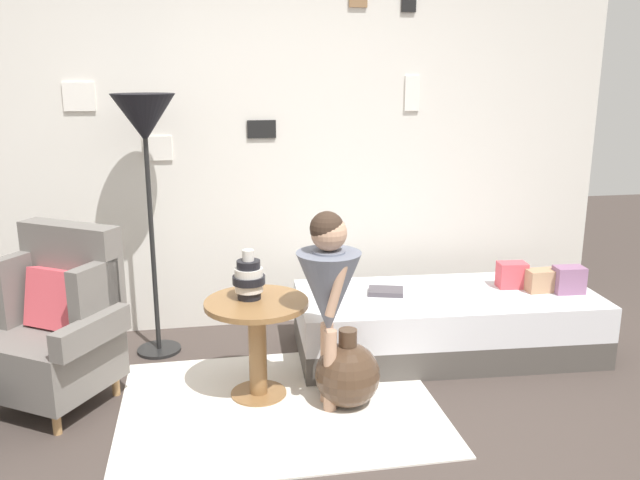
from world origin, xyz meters
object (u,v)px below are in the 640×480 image
(armchair, at_px, (56,325))
(side_table, at_px, (257,328))
(floor_lamp, at_px, (145,131))
(demijohn_near, at_px, (347,374))
(vase_striped, at_px, (249,279))
(book_on_daybed, at_px, (386,291))
(person_child, at_px, (329,286))
(daybed, at_px, (446,323))

(armchair, xyz_separation_m, side_table, (1.08, -0.15, -0.03))
(floor_lamp, height_order, demijohn_near, floor_lamp)
(vase_striped, distance_m, book_on_daybed, 1.02)
(side_table, relative_size, vase_striped, 2.06)
(vase_striped, relative_size, book_on_daybed, 1.25)
(demijohn_near, bearing_deg, book_on_daybed, 58.63)
(armchair, distance_m, side_table, 1.09)
(armchair, relative_size, person_child, 0.89)
(daybed, relative_size, demijohn_near, 4.40)
(armchair, relative_size, vase_striped, 3.51)
(floor_lamp, bearing_deg, person_child, -43.99)
(armchair, distance_m, vase_striped, 1.08)
(daybed, relative_size, floor_lamp, 1.18)
(daybed, relative_size, person_child, 1.78)
(armchair, bearing_deg, demijohn_near, -12.59)
(side_table, bearing_deg, book_on_daybed, 27.60)
(vase_striped, xyz_separation_m, floor_lamp, (-0.55, 0.68, 0.75))
(vase_striped, bearing_deg, side_table, -52.65)
(floor_lamp, relative_size, book_on_daybed, 7.48)
(person_child, bearing_deg, vase_striped, 149.02)
(armchair, height_order, demijohn_near, armchair)
(vase_striped, relative_size, demijohn_near, 0.63)
(armchair, distance_m, daybed, 2.35)
(vase_striped, xyz_separation_m, book_on_daybed, (0.89, 0.40, -0.27))
(side_table, distance_m, person_child, 0.50)
(floor_lamp, xyz_separation_m, person_child, (0.95, -0.92, -0.74))
(side_table, height_order, floor_lamp, floor_lamp)
(side_table, xyz_separation_m, demijohn_near, (0.47, -0.19, -0.22))
(vase_striped, xyz_separation_m, person_child, (0.40, -0.24, 0.01))
(book_on_daybed, relative_size, demijohn_near, 0.50)
(floor_lamp, bearing_deg, demijohn_near, -40.94)
(book_on_daybed, bearing_deg, daybed, -9.73)
(floor_lamp, bearing_deg, daybed, -10.52)
(armchair, xyz_separation_m, demijohn_near, (1.55, -0.35, -0.26))
(armchair, bearing_deg, daybed, 5.63)
(side_table, height_order, book_on_daybed, side_table)
(daybed, bearing_deg, floor_lamp, 169.48)
(person_child, xyz_separation_m, demijohn_near, (0.11, 0.00, -0.51))
(armchair, distance_m, demijohn_near, 1.60)
(floor_lamp, xyz_separation_m, demijohn_near, (1.05, -0.91, -1.25))
(vase_striped, bearing_deg, demijohn_near, -25.24)
(daybed, height_order, demijohn_near, demijohn_near)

